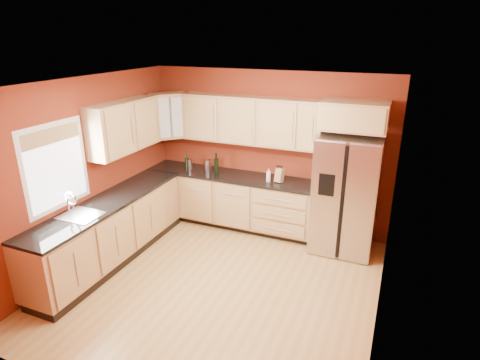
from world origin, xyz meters
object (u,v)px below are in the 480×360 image
object	(u,v)px
canister_left	(189,164)
knife_block	(280,175)
soap_dispenser	(269,175)
wine_bottle_a	(216,163)
refrigerator	(346,194)

from	to	relation	value
canister_left	knife_block	xyz separation A→B (m)	(1.62, 0.01, 0.02)
soap_dispenser	canister_left	bearing A→B (deg)	178.58
knife_block	wine_bottle_a	bearing A→B (deg)	-163.95
refrigerator	knife_block	world-z (taller)	refrigerator
refrigerator	canister_left	distance (m)	2.66
refrigerator	canister_left	bearing A→B (deg)	179.20
knife_block	soap_dispenser	world-z (taller)	knife_block
canister_left	knife_block	size ratio (longest dim) A/B	0.80
canister_left	wine_bottle_a	bearing A→B (deg)	0.54
knife_block	soap_dispenser	xyz separation A→B (m)	(-0.17, -0.05, -0.01)
knife_block	soap_dispenser	size ratio (longest dim) A/B	1.11
refrigerator	canister_left	xyz separation A→B (m)	(-2.66, 0.04, 0.12)
wine_bottle_a	canister_left	bearing A→B (deg)	-179.46
wine_bottle_a	knife_block	bearing A→B (deg)	0.40
canister_left	wine_bottle_a	distance (m)	0.52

